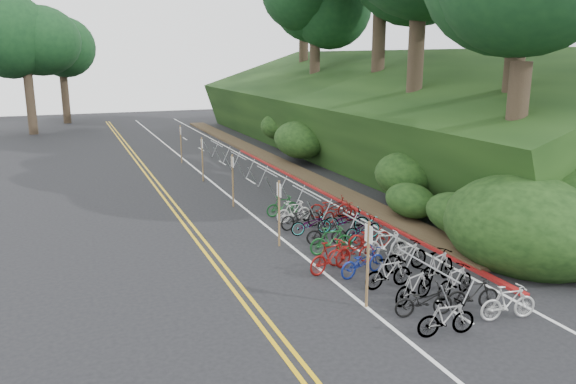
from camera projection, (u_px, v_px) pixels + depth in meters
The scene contains 10 objects.
ground at pixel (322, 301), 16.21m from camera, with size 120.00×120.00×0.00m, color black.
road_markings at pixel (240, 211), 25.54m from camera, with size 7.47×80.00×0.01m.
red_curb at pixel (322, 192), 29.09m from camera, with size 0.25×28.00×0.10m, color maroon.
embankment at pixel (376, 123), 37.47m from camera, with size 14.30×48.14×9.11m.
bike_rack_front at pixel (427, 274), 16.12m from camera, with size 1.11×2.91×1.10m.
bike_racks_rest at pixel (267, 177), 28.82m from camera, with size 1.14×23.00×1.17m.
signpost_near at pixel (368, 259), 15.52m from camera, with size 0.08×0.40×2.51m.
signposts_rest at pixel (216, 166), 28.71m from camera, with size 0.08×18.40×2.50m.
bike_front at pixel (331, 256), 18.28m from camera, with size 1.80×0.51×1.08m, color maroon.
bike_valet at pixel (365, 243), 19.77m from camera, with size 3.10×13.32×1.08m.
Camera 1 is at (-6.51, -13.56, 6.91)m, focal length 35.00 mm.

